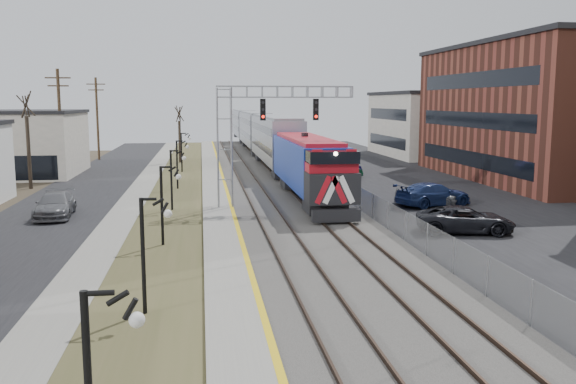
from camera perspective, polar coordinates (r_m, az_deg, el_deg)
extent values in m
cube|color=black|center=(48.64, -19.27, -0.41)|extent=(7.00, 120.00, 0.04)
cube|color=gray|center=(47.96, -13.99, -0.28)|extent=(2.00, 120.00, 0.08)
cube|color=#454625|center=(47.74, -10.41, -0.22)|extent=(4.00, 120.00, 0.06)
cube|color=gray|center=(47.70, -6.81, -0.03)|extent=(2.00, 120.00, 0.24)
cube|color=#595651|center=(48.07, -0.84, 0.07)|extent=(8.00, 120.00, 0.20)
cube|color=black|center=(50.99, 12.66, 0.25)|extent=(16.00, 120.00, 0.04)
cube|color=gold|center=(47.71, -5.75, 0.14)|extent=(0.24, 120.00, 0.01)
cube|color=#2D2119|center=(47.78, -4.11, 0.21)|extent=(0.08, 120.00, 0.15)
cube|color=#2D2119|center=(47.90, -2.32, 0.24)|extent=(0.08, 120.00, 0.15)
cube|color=#2D2119|center=(48.14, 0.05, 0.29)|extent=(0.08, 120.00, 0.15)
cube|color=#2D2119|center=(48.38, 1.81, 0.33)|extent=(0.08, 120.00, 0.15)
cube|color=#132F9B|center=(42.94, 2.01, 2.25)|extent=(3.00, 17.00, 4.25)
cube|color=black|center=(34.76, 4.51, -2.21)|extent=(2.80, 0.50, 0.70)
cube|color=#A1A4AB|center=(62.91, -1.24, 4.72)|extent=(3.00, 22.00, 5.33)
cube|color=#A1A4AB|center=(85.55, -3.07, 5.70)|extent=(3.00, 22.00, 5.33)
cube|color=#A1A4AB|center=(108.26, -4.14, 6.27)|extent=(3.00, 22.00, 5.33)
cube|color=gray|center=(40.32, -5.95, 3.98)|extent=(1.00, 1.00, 8.00)
cube|color=gray|center=(40.55, -0.30, 9.35)|extent=(9.00, 0.80, 0.80)
cube|color=black|center=(39.93, -2.37, 7.71)|extent=(0.35, 0.25, 1.40)
cube|color=black|center=(40.43, 2.62, 7.72)|extent=(0.35, 0.25, 1.40)
cylinder|color=black|center=(20.91, -13.40, -5.95)|extent=(0.14, 0.14, 4.00)
cylinder|color=black|center=(30.67, -11.72, -1.33)|extent=(0.14, 0.14, 4.00)
cylinder|color=black|center=(40.55, -10.86, 1.06)|extent=(0.14, 0.14, 4.00)
cylinder|color=black|center=(50.47, -10.33, 2.51)|extent=(0.14, 0.14, 4.00)
cylinder|color=black|center=(62.42, -9.92, 3.63)|extent=(0.14, 0.14, 4.00)
cylinder|color=#4C3823|center=(58.56, -20.53, 5.86)|extent=(0.28, 0.28, 10.00)
cylinder|color=#4C3823|center=(78.21, -17.41, 6.53)|extent=(0.28, 0.28, 10.00)
cube|color=gray|center=(48.68, 4.07, 0.98)|extent=(0.04, 120.00, 1.60)
cube|color=beige|center=(65.14, -25.10, 4.04)|extent=(14.00, 12.00, 6.00)
cube|color=brown|center=(61.21, 23.59, 6.72)|extent=(16.00, 26.00, 12.00)
cube|color=beige|center=(83.60, 14.50, 6.06)|extent=(16.00, 18.00, 8.00)
cylinder|color=#382D23|center=(54.18, -23.09, 3.40)|extent=(0.30, 0.30, 5.95)
cylinder|color=#382D23|center=(72.37, -10.09, 4.64)|extent=(0.30, 0.30, 4.90)
imported|color=black|center=(34.50, 16.27, -2.57)|extent=(5.60, 3.44, 1.45)
imported|color=navy|center=(42.84, 13.45, -0.26)|extent=(5.89, 3.77, 1.59)
imported|color=slate|center=(43.03, 12.74, -0.29)|extent=(4.58, 3.13, 1.45)
imported|color=#0A361F|center=(57.58, 4.92, 2.01)|extent=(4.17, 1.61, 1.35)
imported|color=slate|center=(40.33, -20.95, -1.19)|extent=(2.48, 5.31, 1.50)
imported|color=navy|center=(60.36, 4.93, 2.30)|extent=(4.24, 1.98, 1.35)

